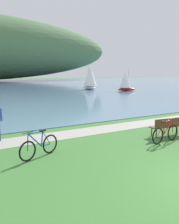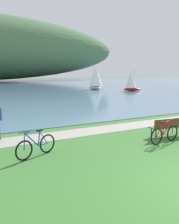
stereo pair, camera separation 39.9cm
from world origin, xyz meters
The scene contains 6 objects.
shoreline_path centered at (0.00, 7.00, 0.01)m, with size 60.00×1.50×0.01m, color #A39E93.
park_bench_near_camera centered at (2.88, 4.39, 0.52)m, with size 1.84×0.68×0.88m.
bicycle_leaning_near_bench centered at (-3.38, 4.68, 0.40)m, with size 1.66×0.74×1.01m.
bicycle_beside_path centered at (1.95, 3.70, 0.40)m, with size 1.77×0.26×1.01m.
sailboat_nearest_to_shore centered at (17.63, 26.09, 1.61)m, with size 2.94×2.09×3.33m.
sailboat_mid_bay centered at (14.29, 31.16, 2.02)m, with size 2.22×3.62×4.20m.
Camera 2 is at (-5.66, -3.58, 3.05)m, focal length 38.66 mm.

